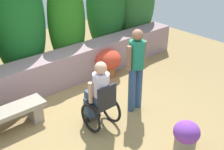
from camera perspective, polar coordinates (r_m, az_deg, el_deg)
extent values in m
plane|color=#957A4C|center=(5.54, -2.72, -8.79)|extent=(11.44, 11.44, 0.00)
cube|color=gray|center=(6.55, -11.88, 0.70)|extent=(7.58, 0.59, 0.78)
ellipsoid|color=#175920|center=(6.68, -18.83, 10.83)|extent=(1.27, 0.89, 3.05)
ellipsoid|color=#246918|center=(7.13, -9.28, 10.94)|extent=(1.01, 0.71, 2.58)
ellipsoid|color=#1F5D22|center=(7.97, -1.19, 14.46)|extent=(1.24, 0.87, 2.97)
ellipsoid|color=#2D652B|center=(8.75, 4.78, 14.93)|extent=(1.42, 0.99, 2.78)
cube|color=gray|center=(5.61, -15.60, -7.25)|extent=(0.20, 0.35, 0.34)
cube|color=gray|center=(5.35, -20.82, -7.23)|extent=(1.39, 0.41, 0.09)
cube|color=black|center=(5.05, -2.33, -5.83)|extent=(0.40, 0.40, 0.06)
cube|color=black|center=(4.81, -1.03, -4.43)|extent=(0.40, 0.04, 0.40)
cube|color=black|center=(5.49, -4.36, -7.93)|extent=(0.28, 0.12, 0.03)
torus|color=black|center=(5.06, -4.42, -8.88)|extent=(0.05, 0.56, 0.56)
torus|color=black|center=(5.30, -0.25, -6.89)|extent=(0.05, 0.56, 0.56)
cylinder|color=black|center=(5.41, -5.09, -9.24)|extent=(0.03, 0.10, 0.10)
cylinder|color=black|center=(5.54, -2.74, -8.13)|extent=(0.03, 0.10, 0.10)
cube|color=#384B69|center=(5.06, -3.06, -4.32)|extent=(0.30, 0.40, 0.16)
cube|color=#384B69|center=(5.38, -4.29, -6.59)|extent=(0.26, 0.14, 0.43)
cylinder|color=silver|center=(4.85, -2.26, -2.37)|extent=(0.30, 0.30, 0.50)
cylinder|color=tan|center=(4.84, -4.45, -3.65)|extent=(0.08, 0.08, 0.40)
cylinder|color=tan|center=(5.04, -0.99, -2.20)|extent=(0.08, 0.08, 0.40)
sphere|color=tan|center=(4.69, -2.34, 1.45)|extent=(0.22, 0.22, 0.22)
cylinder|color=#314C75|center=(5.51, 4.07, -3.13)|extent=(0.14, 0.14, 0.95)
cylinder|color=#314C75|center=(5.64, 5.52, -2.44)|extent=(0.14, 0.14, 0.95)
cylinder|color=#1E7458|center=(5.24, 5.11, 4.26)|extent=(0.30, 0.30, 0.54)
cylinder|color=brown|center=(5.12, 3.53, 3.42)|extent=(0.09, 0.09, 0.49)
cylinder|color=brown|center=(5.39, 6.60, 4.53)|extent=(0.09, 0.09, 0.49)
sphere|color=brown|center=(5.11, 5.29, 8.18)|extent=(0.22, 0.22, 0.22)
cylinder|color=#A6582F|center=(7.02, -0.93, 1.09)|extent=(0.37, 0.37, 0.32)
ellipsoid|color=#1E591B|center=(6.92, -0.95, 2.73)|extent=(0.41, 0.41, 0.17)
ellipsoid|color=red|center=(6.89, -0.95, 3.29)|extent=(0.69, 0.69, 0.49)
cylinder|color=gray|center=(4.90, 14.77, -13.47)|extent=(0.36, 0.36, 0.27)
ellipsoid|color=#276D26|center=(4.78, 15.03, -11.79)|extent=(0.40, 0.40, 0.13)
ellipsoid|color=purple|center=(4.75, 15.12, -11.27)|extent=(0.44, 0.44, 0.37)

